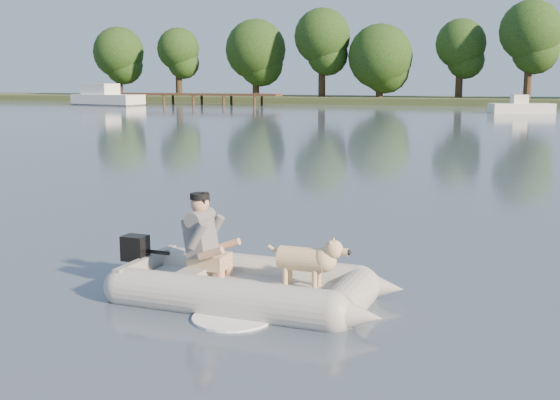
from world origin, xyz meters
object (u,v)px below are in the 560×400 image
at_px(motorboat, 522,101).
at_px(dinghy, 251,254).
at_px(dock, 188,99).
at_px(cabin_cruiser, 107,94).
at_px(man, 202,234).
at_px(dog, 302,263).

bearing_deg(motorboat, dinghy, -113.33).
xyz_separation_m(dock, cabin_cruiser, (-6.20, -3.72, 0.45)).
xyz_separation_m(dock, motorboat, (29.36, -7.22, 0.33)).
xyz_separation_m(dock, man, (26.25, -52.26, 0.16)).
bearing_deg(motorboat, cabin_cruiser, 154.22).
bearing_deg(dock, dog, -62.33).
xyz_separation_m(dog, cabin_cruiser, (-33.63, 48.58, 0.51)).
xyz_separation_m(dinghy, dog, (0.57, 0.03, -0.06)).
bearing_deg(dock, dinghy, -62.83).
height_order(dock, motorboat, motorboat).
height_order(man, dog, man).
height_order(dog, cabin_cruiser, cabin_cruiser).
relative_size(dock, dog, 21.99).
xyz_separation_m(dinghy, motorboat, (2.50, 45.10, 0.34)).
relative_size(man, motorboat, 0.21).
bearing_deg(motorboat, dock, 146.03).
bearing_deg(motorboat, dog, -112.61).
distance_m(dock, man, 58.48).
distance_m(dog, cabin_cruiser, 59.09).
relative_size(dock, motorboat, 4.06).
bearing_deg(motorboat, man, -114.11).
bearing_deg(dog, cabin_cruiser, 126.66).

